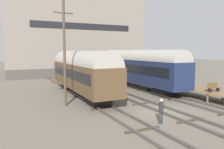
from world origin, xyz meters
name	(u,v)px	position (x,y,z in m)	size (l,w,h in m)	color
ground_plane	(164,111)	(0.00, 0.00, 0.00)	(200.00, 200.00, 0.00)	#60594C
track_left	(121,116)	(-4.29, 0.00, 0.14)	(2.60, 60.00, 0.26)	#4C4742
track_middle	(164,110)	(0.00, 0.00, 0.14)	(2.60, 60.00, 0.26)	#4C4742
track_right	(200,104)	(4.29, 0.00, 0.14)	(2.60, 60.00, 0.26)	#4C4742
train_car_navy	(137,66)	(4.29, 11.14, 3.06)	(2.86, 18.14, 5.33)	black
train_car_brown	(82,71)	(-4.29, 9.39, 2.93)	(3.14, 15.29, 5.20)	black
station_platform	(215,93)	(6.90, 0.44, 0.96)	(2.57, 15.25, 1.03)	brown
bench	(213,87)	(6.75, 0.61, 1.52)	(1.40, 0.40, 0.91)	brown
person_worker	(161,109)	(-2.35, -2.47, 1.11)	(0.32, 0.32, 1.83)	#282833
utility_pole	(64,52)	(-7.17, 5.68, 5.07)	(1.80, 0.24, 9.80)	#473828
warehouse_building	(74,33)	(2.35, 34.63, 9.16)	(29.22, 13.89, 18.32)	#46403A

